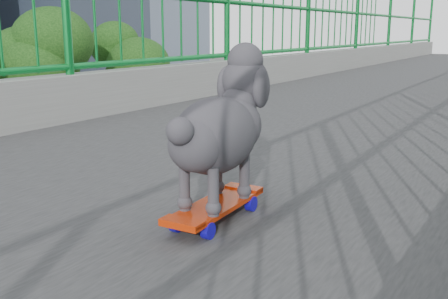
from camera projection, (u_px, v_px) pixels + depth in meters
name	position (u px, v px, depth m)	size (l,w,h in m)	color
railing	(257.00, 102.00, 2.76)	(3.00, 24.00, 1.42)	gray
skateboard	(216.00, 208.00, 1.64)	(0.15, 0.43, 0.06)	red
poodle	(220.00, 127.00, 1.60)	(0.23, 0.54, 0.44)	#2F2C32
car_0	(234.00, 266.00, 15.61)	(1.68, 4.18, 1.42)	black
car_3	(106.00, 181.00, 24.30)	(2.11, 5.20, 1.51)	gray
car_5	(192.00, 296.00, 13.74)	(1.63, 4.67, 1.54)	silver
car_6	(254.00, 188.00, 23.18)	(2.55, 5.52, 1.53)	black
car_7	(9.00, 254.00, 16.36)	(2.12, 5.22, 1.52)	silver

